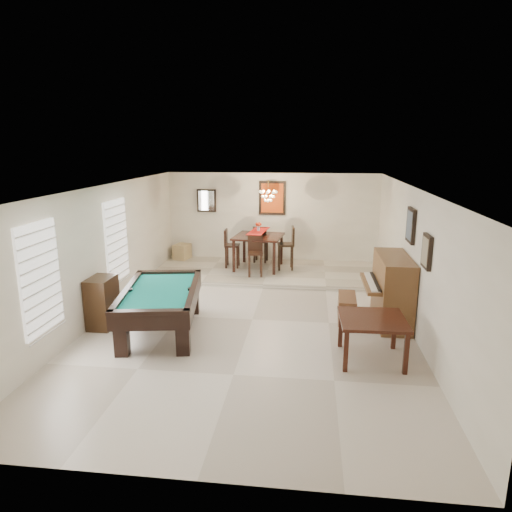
% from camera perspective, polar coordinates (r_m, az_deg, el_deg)
% --- Properties ---
extents(ground_plane, '(6.00, 9.00, 0.02)m').
position_cam_1_polar(ground_plane, '(9.13, -0.45, -7.99)').
color(ground_plane, beige).
extents(wall_back, '(6.00, 0.04, 2.60)m').
position_cam_1_polar(wall_back, '(13.12, 2.04, 4.67)').
color(wall_back, silver).
rests_on(wall_back, ground_plane).
extents(wall_front, '(6.00, 0.04, 2.60)m').
position_cam_1_polar(wall_front, '(4.55, -7.88, -13.47)').
color(wall_front, silver).
rests_on(wall_front, ground_plane).
extents(wall_left, '(0.04, 9.00, 2.60)m').
position_cam_1_polar(wall_left, '(9.57, -18.58, 0.53)').
color(wall_left, silver).
rests_on(wall_left, ground_plane).
extents(wall_right, '(0.04, 9.00, 2.60)m').
position_cam_1_polar(wall_right, '(8.87, 19.14, -0.53)').
color(wall_right, silver).
rests_on(wall_right, ground_plane).
extents(ceiling, '(6.00, 9.00, 0.04)m').
position_cam_1_polar(ceiling, '(8.51, -0.49, 8.56)').
color(ceiling, white).
rests_on(ceiling, wall_back).
extents(dining_step, '(6.00, 2.50, 0.12)m').
position_cam_1_polar(dining_step, '(12.17, 1.49, -2.03)').
color(dining_step, beige).
rests_on(dining_step, ground_plane).
extents(window_left_front, '(0.06, 1.00, 1.70)m').
position_cam_1_polar(window_left_front, '(7.67, -25.37, -2.51)').
color(window_left_front, white).
rests_on(window_left_front, wall_left).
extents(window_left_rear, '(0.06, 1.00, 1.70)m').
position_cam_1_polar(window_left_rear, '(10.07, -17.04, 1.86)').
color(window_left_rear, white).
rests_on(window_left_rear, wall_left).
extents(pool_table, '(1.67, 2.57, 0.80)m').
position_cam_1_polar(pool_table, '(8.60, -11.76, -6.77)').
color(pool_table, black).
rests_on(pool_table, ground_plane).
extents(square_table, '(1.05, 1.05, 0.71)m').
position_cam_1_polar(square_table, '(7.63, 14.22, -10.00)').
color(square_table, black).
rests_on(square_table, ground_plane).
extents(upright_piano, '(0.88, 1.58, 1.32)m').
position_cam_1_polar(upright_piano, '(9.15, 15.73, -4.03)').
color(upright_piano, brown).
rests_on(upright_piano, ground_plane).
extents(piano_bench, '(0.37, 0.88, 0.48)m').
position_cam_1_polar(piano_bench, '(9.22, 11.28, -6.37)').
color(piano_bench, brown).
rests_on(piano_bench, ground_plane).
extents(apothecary_chest, '(0.43, 0.64, 0.97)m').
position_cam_1_polar(apothecary_chest, '(9.10, -18.66, -5.50)').
color(apothecary_chest, black).
rests_on(apothecary_chest, ground_plane).
extents(dining_table, '(1.36, 1.36, 1.01)m').
position_cam_1_polar(dining_table, '(12.22, 0.30, 0.79)').
color(dining_table, black).
rests_on(dining_table, dining_step).
extents(flower_vase, '(0.17, 0.17, 0.24)m').
position_cam_1_polar(flower_vase, '(12.10, 0.30, 3.70)').
color(flower_vase, red).
rests_on(flower_vase, dining_table).
extents(dining_chair_south, '(0.42, 0.42, 1.02)m').
position_cam_1_polar(dining_chair_south, '(11.51, -0.09, -0.02)').
color(dining_chair_south, black).
rests_on(dining_chair_south, dining_step).
extents(dining_chair_north, '(0.41, 0.41, 1.04)m').
position_cam_1_polar(dining_chair_north, '(12.91, 0.60, 1.54)').
color(dining_chair_north, black).
rests_on(dining_chair_north, dining_step).
extents(dining_chair_west, '(0.40, 0.40, 1.03)m').
position_cam_1_polar(dining_chair_west, '(12.35, -2.98, 0.96)').
color(dining_chair_west, black).
rests_on(dining_chair_west, dining_step).
extents(dining_chair_east, '(0.47, 0.47, 1.15)m').
position_cam_1_polar(dining_chair_east, '(12.15, 3.72, 1.01)').
color(dining_chair_east, black).
rests_on(dining_chair_east, dining_step).
extents(corner_bench, '(0.48, 0.55, 0.43)m').
position_cam_1_polar(corner_bench, '(13.47, -9.23, 0.56)').
color(corner_bench, tan).
rests_on(corner_bench, dining_step).
extents(chandelier, '(0.44, 0.44, 0.60)m').
position_cam_1_polar(chandelier, '(11.71, 1.53, 8.02)').
color(chandelier, '#FFE5B2').
rests_on(chandelier, ceiling).
extents(back_painting, '(0.75, 0.06, 0.95)m').
position_cam_1_polar(back_painting, '(12.99, 2.04, 7.26)').
color(back_painting, '#D84C14').
rests_on(back_painting, wall_back).
extents(back_mirror, '(0.55, 0.06, 0.65)m').
position_cam_1_polar(back_mirror, '(13.30, -6.20, 6.90)').
color(back_mirror, white).
rests_on(back_mirror, wall_back).
extents(right_picture_upper, '(0.06, 0.55, 0.65)m').
position_cam_1_polar(right_picture_upper, '(9.03, 18.80, 3.64)').
color(right_picture_upper, slate).
rests_on(right_picture_upper, wall_right).
extents(right_picture_lower, '(0.06, 0.45, 0.55)m').
position_cam_1_polar(right_picture_lower, '(7.82, 20.57, 0.53)').
color(right_picture_lower, gray).
rests_on(right_picture_lower, wall_right).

